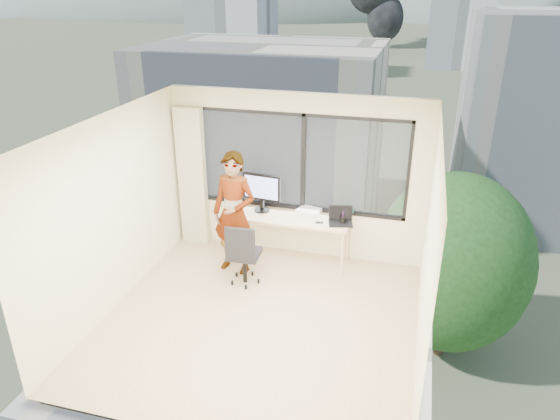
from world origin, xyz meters
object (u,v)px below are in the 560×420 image
(desk, at_px, (291,239))
(game_console, at_px, (309,212))
(handbag, at_px, (346,211))
(chair, at_px, (244,252))
(laptop, at_px, (341,217))
(monitor, at_px, (262,192))
(person, at_px, (234,213))

(desk, bearing_deg, game_console, 36.77)
(game_console, relative_size, handbag, 1.34)
(chair, height_order, laptop, chair)
(handbag, bearing_deg, desk, -172.14)
(laptop, distance_m, handbag, 0.29)
(handbag, bearing_deg, chair, -149.45)
(monitor, distance_m, handbag, 1.33)
(monitor, relative_size, game_console, 1.87)
(laptop, bearing_deg, chair, -161.54)
(desk, distance_m, person, 1.06)
(person, relative_size, handbag, 7.60)
(desk, bearing_deg, chair, -120.86)
(chair, bearing_deg, person, 124.23)
(game_console, distance_m, laptop, 0.59)
(game_console, xyz_separation_m, laptop, (0.54, -0.23, 0.07))
(person, relative_size, game_console, 5.66)
(handbag, bearing_deg, person, -163.43)
(game_console, bearing_deg, monitor, -159.06)
(desk, distance_m, handbag, 0.96)
(chair, height_order, person, person)
(desk, height_order, chair, chair)
(chair, height_order, game_console, chair)
(person, relative_size, laptop, 5.03)
(game_console, distance_m, handbag, 0.57)
(chair, xyz_separation_m, monitor, (-0.01, 0.93, 0.56))
(desk, distance_m, laptop, 0.92)
(person, height_order, game_console, person)
(laptop, height_order, handbag, laptop)
(chair, relative_size, handbag, 4.03)
(person, height_order, monitor, person)
(chair, xyz_separation_m, handbag, (1.29, 1.06, 0.35))
(chair, height_order, handbag, chair)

